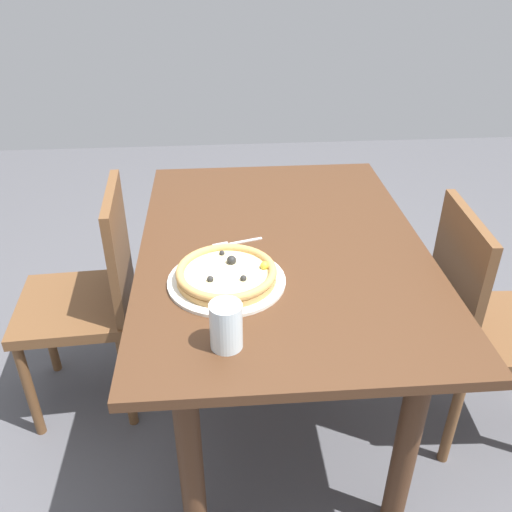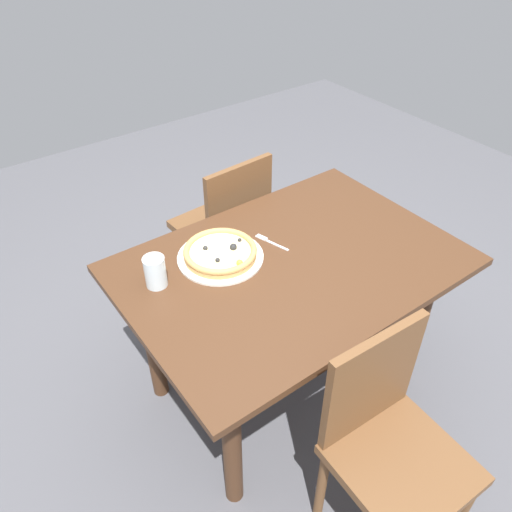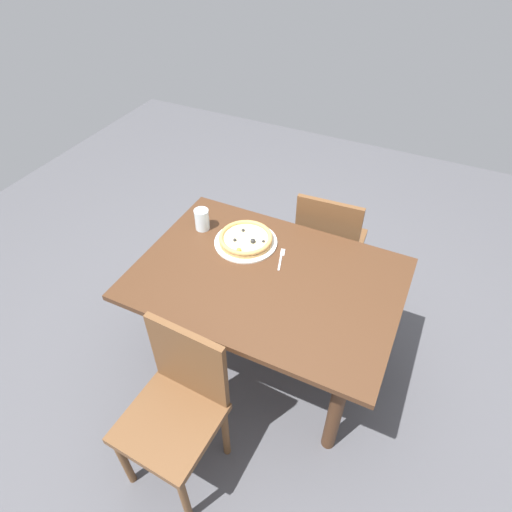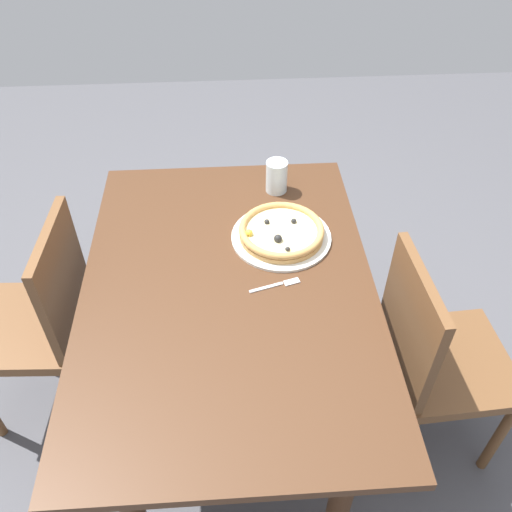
{
  "view_description": "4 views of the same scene",
  "coord_description": "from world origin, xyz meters",
  "px_view_note": "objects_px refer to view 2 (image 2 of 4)",
  "views": [
    {
      "loc": [
        -1.49,
        0.2,
        1.62
      ],
      "look_at": [
        -0.11,
        0.09,
        0.76
      ],
      "focal_mm": 37.83,
      "sensor_mm": 36.0,
      "label": 1
    },
    {
      "loc": [
        -1.01,
        -1.14,
        1.98
      ],
      "look_at": [
        -0.11,
        0.09,
        0.76
      ],
      "focal_mm": 35.28,
      "sensor_mm": 36.0,
      "label": 2
    },
    {
      "loc": [
        0.6,
        -1.38,
        2.25
      ],
      "look_at": [
        -0.11,
        0.09,
        0.76
      ],
      "focal_mm": 30.23,
      "sensor_mm": 36.0,
      "label": 3
    },
    {
      "loc": [
        1.15,
        0.01,
        1.95
      ],
      "look_at": [
        -0.11,
        0.09,
        0.76
      ],
      "focal_mm": 37.65,
      "sensor_mm": 36.0,
      "label": 4
    }
  ],
  "objects_px": {
    "chair_far": "(226,225)",
    "chair_near": "(389,442)",
    "fork": "(269,241)",
    "plate": "(221,257)",
    "dining_table": "(290,285)",
    "drinking_glass": "(155,272)",
    "pizza": "(220,252)"
  },
  "relations": [
    {
      "from": "chair_far",
      "to": "chair_near",
      "type": "bearing_deg",
      "value": -104.08
    },
    {
      "from": "fork",
      "to": "plate",
      "type": "bearing_deg",
      "value": 66.25
    },
    {
      "from": "fork",
      "to": "chair_near",
      "type": "bearing_deg",
      "value": 154.6
    },
    {
      "from": "chair_near",
      "to": "chair_far",
      "type": "distance_m",
      "value": 1.36
    },
    {
      "from": "chair_near",
      "to": "plate",
      "type": "distance_m",
      "value": 0.9
    },
    {
      "from": "dining_table",
      "to": "drinking_glass",
      "type": "distance_m",
      "value": 0.55
    },
    {
      "from": "chair_far",
      "to": "drinking_glass",
      "type": "relative_size",
      "value": 7.18
    },
    {
      "from": "fork",
      "to": "drinking_glass",
      "type": "bearing_deg",
      "value": 69.47
    },
    {
      "from": "pizza",
      "to": "chair_near",
      "type": "bearing_deg",
      "value": -84.36
    },
    {
      "from": "plate",
      "to": "drinking_glass",
      "type": "relative_size",
      "value": 2.76
    },
    {
      "from": "dining_table",
      "to": "plate",
      "type": "height_order",
      "value": "plate"
    },
    {
      "from": "chair_near",
      "to": "plate",
      "type": "xyz_separation_m",
      "value": [
        -0.08,
        0.85,
        0.26
      ]
    },
    {
      "from": "dining_table",
      "to": "plate",
      "type": "relative_size",
      "value": 3.85
    },
    {
      "from": "chair_far",
      "to": "pizza",
      "type": "bearing_deg",
      "value": -128.2
    },
    {
      "from": "chair_far",
      "to": "fork",
      "type": "distance_m",
      "value": 0.59
    },
    {
      "from": "plate",
      "to": "drinking_glass",
      "type": "xyz_separation_m",
      "value": [
        -0.27,
        0.01,
        0.06
      ]
    },
    {
      "from": "chair_near",
      "to": "dining_table",
      "type": "bearing_deg",
      "value": -97.82
    },
    {
      "from": "chair_far",
      "to": "fork",
      "type": "xyz_separation_m",
      "value": [
        -0.12,
        -0.51,
        0.26
      ]
    },
    {
      "from": "pizza",
      "to": "fork",
      "type": "xyz_separation_m",
      "value": [
        0.22,
        -0.03,
        -0.03
      ]
    },
    {
      "from": "pizza",
      "to": "drinking_glass",
      "type": "xyz_separation_m",
      "value": [
        -0.27,
        0.01,
        0.03
      ]
    },
    {
      "from": "dining_table",
      "to": "plate",
      "type": "xyz_separation_m",
      "value": [
        -0.21,
        0.19,
        0.12
      ]
    },
    {
      "from": "chair_near",
      "to": "chair_far",
      "type": "height_order",
      "value": "same"
    },
    {
      "from": "plate",
      "to": "fork",
      "type": "relative_size",
      "value": 2.08
    },
    {
      "from": "plate",
      "to": "fork",
      "type": "xyz_separation_m",
      "value": [
        0.22,
        -0.03,
        -0.0
      ]
    },
    {
      "from": "chair_near",
      "to": "fork",
      "type": "distance_m",
      "value": 0.88
    },
    {
      "from": "plate",
      "to": "chair_near",
      "type": "bearing_deg",
      "value": -84.34
    },
    {
      "from": "dining_table",
      "to": "pizza",
      "type": "height_order",
      "value": "pizza"
    },
    {
      "from": "chair_far",
      "to": "pizza",
      "type": "relative_size",
      "value": 3.06
    },
    {
      "from": "chair_near",
      "to": "plate",
      "type": "height_order",
      "value": "chair_near"
    },
    {
      "from": "chair_near",
      "to": "drinking_glass",
      "type": "relative_size",
      "value": 7.18
    },
    {
      "from": "pizza",
      "to": "fork",
      "type": "bearing_deg",
      "value": -7.37
    },
    {
      "from": "chair_near",
      "to": "drinking_glass",
      "type": "xyz_separation_m",
      "value": [
        -0.36,
        0.86,
        0.32
      ]
    }
  ]
}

